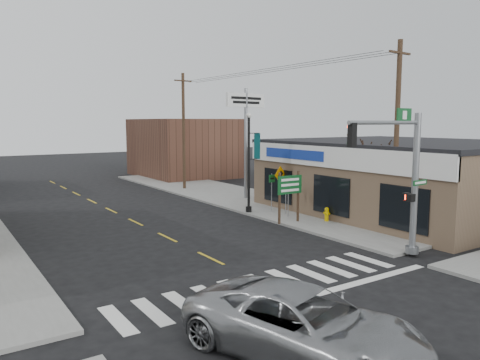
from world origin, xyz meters
TOP-DOWN VIEW (x-y plane):
  - ground at (0.00, 0.00)m, footprint 140.00×140.00m
  - sidewalk_right at (9.00, 13.00)m, footprint 6.00×38.00m
  - center_line at (0.00, 8.00)m, footprint 0.12×56.00m
  - crosswalk at (0.00, 0.40)m, footprint 11.00×2.20m
  - thrift_store at (14.50, 6.00)m, footprint 12.00×14.00m
  - bldg_distant_right at (12.00, 30.00)m, footprint 8.00×10.00m
  - suv at (-2.17, -3.94)m, footprint 4.24×6.23m
  - traffic_signal_pole at (6.15, -0.23)m, footprint 4.51×0.37m
  - guide_sign at (6.38, 6.88)m, footprint 1.52×0.13m
  - fire_hydrant at (8.29, 6.09)m, footprint 0.23×0.23m
  - ped_crossing_sign at (8.08, 9.79)m, footprint 1.03×0.07m
  - lamp_post at (6.36, 10.45)m, footprint 0.74×0.58m
  - dance_center_sign at (9.00, 14.71)m, footprint 3.50×0.22m
  - bare_tree at (9.32, 3.87)m, footprint 2.55×2.55m
  - shrub_front at (10.68, 2.32)m, footprint 1.20×1.20m
  - shrub_back at (10.62, 6.64)m, footprint 1.22×1.22m
  - utility_pole_near at (8.68, 2.18)m, footprint 1.53×0.23m
  - utility_pole_far at (7.63, 21.25)m, footprint 1.55×0.23m

SIDE VIEW (x-z plane):
  - ground at x=0.00m, z-range 0.00..0.00m
  - center_line at x=0.00m, z-range 0.00..0.01m
  - crosswalk at x=0.00m, z-range 0.00..0.01m
  - sidewalk_right at x=9.00m, z-range 0.00..0.13m
  - fire_hydrant at x=8.29m, z-range 0.16..0.91m
  - shrub_front at x=10.68m, z-range 0.13..1.03m
  - shrub_back at x=10.62m, z-range 0.13..1.04m
  - suv at x=-2.17m, z-range 0.00..1.58m
  - guide_sign at x=6.38m, z-range 0.53..3.19m
  - ped_crossing_sign at x=8.08m, z-range 0.62..3.27m
  - thrift_store at x=14.50m, z-range 0.00..4.00m
  - bldg_distant_right at x=12.00m, z-range 0.00..5.60m
  - lamp_post at x=6.36m, z-range 0.59..6.30m
  - traffic_signal_pole at x=6.15m, z-range 0.68..6.39m
  - bare_tree at x=9.32m, z-range 1.59..6.70m
  - utility_pole_near at x=8.68m, z-range 0.24..9.05m
  - utility_pole_far at x=7.63m, z-range 0.24..9.15m
  - dance_center_sign at x=9.00m, z-range 1.95..9.39m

